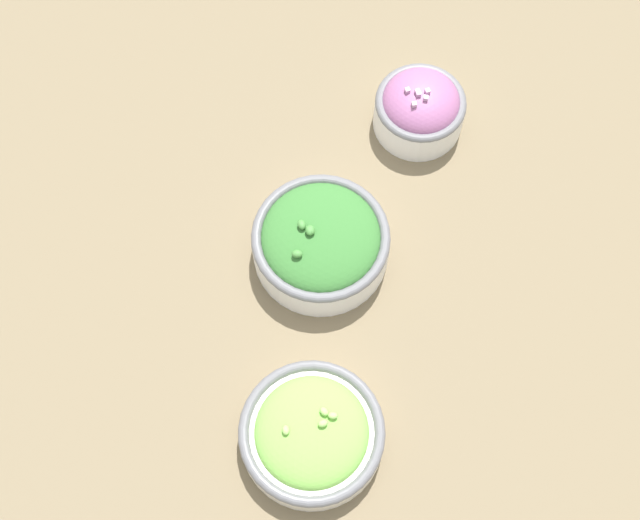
{
  "coord_description": "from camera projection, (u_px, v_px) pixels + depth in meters",
  "views": [
    {
      "loc": [
        0.39,
        0.02,
        0.99
      ],
      "look_at": [
        0.0,
        0.0,
        0.03
      ],
      "focal_mm": 50.0,
      "sensor_mm": 36.0,
      "label": 1
    }
  ],
  "objects": [
    {
      "name": "ground_plane",
      "position": [
        320.0,
        269.0,
        1.06
      ],
      "size": [
        3.0,
        3.0,
        0.0
      ],
      "primitive_type": "plane",
      "color": "#75664C"
    },
    {
      "name": "bowl_red_onion",
      "position": [
        420.0,
        108.0,
        1.1
      ],
      "size": [
        0.11,
        0.11,
        0.08
      ],
      "color": "white",
      "rests_on": "ground_plane"
    },
    {
      "name": "bowl_lettuce",
      "position": [
        316.0,
        434.0,
        0.96
      ],
      "size": [
        0.16,
        0.16,
        0.06
      ],
      "color": "silver",
      "rests_on": "ground_plane"
    },
    {
      "name": "bowl_broccoli",
      "position": [
        321.0,
        242.0,
        1.04
      ],
      "size": [
        0.16,
        0.16,
        0.08
      ],
      "color": "white",
      "rests_on": "ground_plane"
    }
  ]
}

